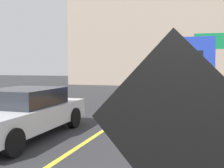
{
  "coord_description": "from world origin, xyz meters",
  "views": [
    {
      "loc": [
        2.88,
        0.73,
        2.0
      ],
      "look_at": [
        1.07,
        6.46,
        1.64
      ],
      "focal_mm": 44.53,
      "sensor_mm": 36.0,
      "label": 1
    }
  ],
  "objects_px": {
    "pickup_car": "(21,113)",
    "traffic_cone_mid_lane": "(167,137)",
    "roadwork_sign": "(173,129)",
    "highway_guide_sign": "(218,50)",
    "arrow_board_trailer": "(183,103)",
    "box_truck": "(189,69)",
    "traffic_cone_far_lane": "(172,117)"
  },
  "relations": [
    {
      "from": "pickup_car",
      "to": "traffic_cone_mid_lane",
      "type": "xyz_separation_m",
      "value": [
        4.18,
        -0.21,
        -0.35
      ]
    },
    {
      "from": "roadwork_sign",
      "to": "highway_guide_sign",
      "type": "xyz_separation_m",
      "value": [
        1.61,
        21.99,
        1.95
      ]
    },
    {
      "from": "arrow_board_trailer",
      "to": "box_truck",
      "type": "xyz_separation_m",
      "value": [
        0.04,
        5.86,
        1.42
      ]
    },
    {
      "from": "roadwork_sign",
      "to": "pickup_car",
      "type": "relative_size",
      "value": 0.48
    },
    {
      "from": "traffic_cone_mid_lane",
      "to": "arrow_board_trailer",
      "type": "bearing_deg",
      "value": 89.51
    },
    {
      "from": "box_truck",
      "to": "traffic_cone_mid_lane",
      "type": "distance_m",
      "value": 11.59
    },
    {
      "from": "traffic_cone_far_lane",
      "to": "highway_guide_sign",
      "type": "bearing_deg",
      "value": 81.26
    },
    {
      "from": "roadwork_sign",
      "to": "pickup_car",
      "type": "bearing_deg",
      "value": 137.11
    },
    {
      "from": "highway_guide_sign",
      "to": "traffic_cone_mid_lane",
      "type": "bearing_deg",
      "value": -96.76
    },
    {
      "from": "roadwork_sign",
      "to": "arrow_board_trailer",
      "type": "bearing_deg",
      "value": 92.69
    },
    {
      "from": "traffic_cone_far_lane",
      "to": "pickup_car",
      "type": "bearing_deg",
      "value": -144.64
    },
    {
      "from": "pickup_car",
      "to": "traffic_cone_far_lane",
      "type": "height_order",
      "value": "pickup_car"
    },
    {
      "from": "pickup_car",
      "to": "highway_guide_sign",
      "type": "distance_m",
      "value": 18.92
    },
    {
      "from": "highway_guide_sign",
      "to": "traffic_cone_mid_lane",
      "type": "xyz_separation_m",
      "value": [
        -2.12,
        -17.84,
        -3.08
      ]
    },
    {
      "from": "box_truck",
      "to": "traffic_cone_far_lane",
      "type": "bearing_deg",
      "value": -91.69
    },
    {
      "from": "arrow_board_trailer",
      "to": "highway_guide_sign",
      "type": "xyz_separation_m",
      "value": [
        2.07,
        12.22,
        2.94
      ]
    },
    {
      "from": "traffic_cone_mid_lane",
      "to": "traffic_cone_far_lane",
      "type": "xyz_separation_m",
      "value": [
        -0.15,
        3.07,
        -0.06
      ]
    },
    {
      "from": "roadwork_sign",
      "to": "arrow_board_trailer",
      "type": "height_order",
      "value": "arrow_board_trailer"
    },
    {
      "from": "roadwork_sign",
      "to": "arrow_board_trailer",
      "type": "distance_m",
      "value": 9.83
    },
    {
      "from": "pickup_car",
      "to": "highway_guide_sign",
      "type": "relative_size",
      "value": 0.97
    },
    {
      "from": "box_truck",
      "to": "highway_guide_sign",
      "type": "xyz_separation_m",
      "value": [
        2.02,
        6.36,
        1.53
      ]
    },
    {
      "from": "box_truck",
      "to": "pickup_car",
      "type": "height_order",
      "value": "box_truck"
    },
    {
      "from": "roadwork_sign",
      "to": "traffic_cone_far_lane",
      "type": "relative_size",
      "value": 3.96
    },
    {
      "from": "arrow_board_trailer",
      "to": "highway_guide_sign",
      "type": "relative_size",
      "value": 0.54
    },
    {
      "from": "box_truck",
      "to": "pickup_car",
      "type": "bearing_deg",
      "value": -110.77
    },
    {
      "from": "roadwork_sign",
      "to": "box_truck",
      "type": "xyz_separation_m",
      "value": [
        -0.41,
        15.63,
        0.42
      ]
    },
    {
      "from": "pickup_car",
      "to": "highway_guide_sign",
      "type": "height_order",
      "value": "highway_guide_sign"
    },
    {
      "from": "highway_guide_sign",
      "to": "traffic_cone_far_lane",
      "type": "relative_size",
      "value": 8.48
    },
    {
      "from": "traffic_cone_far_lane",
      "to": "box_truck",
      "type": "bearing_deg",
      "value": 88.31
    },
    {
      "from": "pickup_car",
      "to": "roadwork_sign",
      "type": "bearing_deg",
      "value": -42.89
    },
    {
      "from": "traffic_cone_mid_lane",
      "to": "traffic_cone_far_lane",
      "type": "relative_size",
      "value": 1.19
    },
    {
      "from": "box_truck",
      "to": "highway_guide_sign",
      "type": "bearing_deg",
      "value": 72.36
    }
  ]
}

